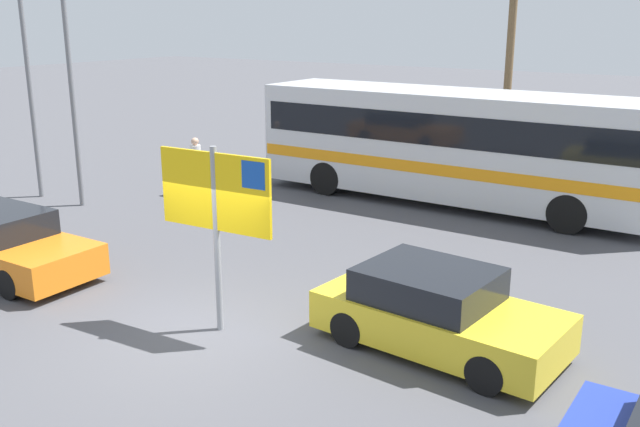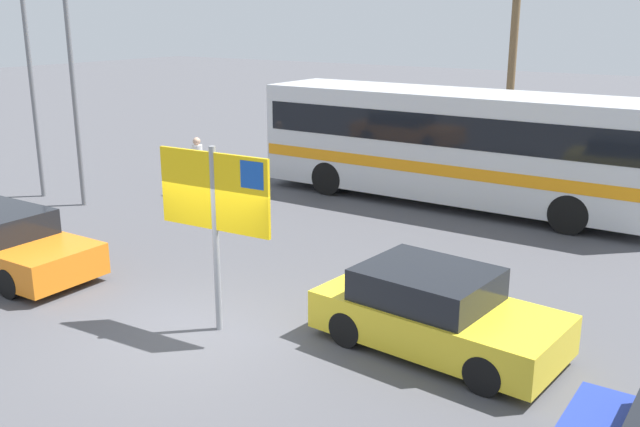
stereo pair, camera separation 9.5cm
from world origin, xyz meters
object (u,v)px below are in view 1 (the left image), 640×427
Objects in this scene: ferry_sign at (217,199)px; car_yellow at (437,311)px; pedestrian_near_sign at (196,161)px; bus_front_coach at (455,141)px.

ferry_sign is 3.99m from car_yellow.
pedestrian_near_sign is at bearing 157.07° from car_yellow.
ferry_sign is 0.79× the size of car_yellow.
ferry_sign is at bearing 62.60° from pedestrian_near_sign.
pedestrian_near_sign is (-10.27, 5.39, 0.39)m from car_yellow.
bus_front_coach is at bearing 133.44° from pedestrian_near_sign.
ferry_sign is 1.85× the size of pedestrian_near_sign.
car_yellow is at bearing 19.66° from ferry_sign.
pedestrian_near_sign reaches higher than car_yellow.
bus_front_coach reaches higher than car_yellow.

